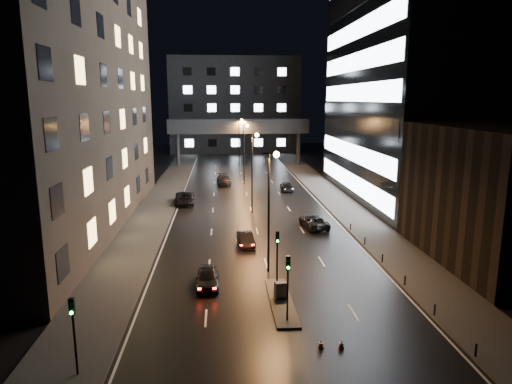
{
  "coord_description": "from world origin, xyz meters",
  "views": [
    {
      "loc": [
        -3.83,
        -28.12,
        14.29
      ],
      "look_at": [
        0.03,
        21.88,
        4.0
      ],
      "focal_mm": 32.0,
      "sensor_mm": 36.0,
      "label": 1
    }
  ],
  "objects_px": {
    "car_away_c": "(184,198)",
    "car_away_d": "(224,180)",
    "car_toward_a": "(314,222)",
    "car_toward_b": "(287,186)",
    "utility_cabinet": "(281,290)",
    "car_away_a": "(208,277)",
    "car_away_b": "(246,239)"
  },
  "relations": [
    {
      "from": "car_away_c",
      "to": "car_away_d",
      "type": "bearing_deg",
      "value": 66.27
    },
    {
      "from": "car_away_d",
      "to": "car_toward_a",
      "type": "height_order",
      "value": "car_away_d"
    },
    {
      "from": "car_away_d",
      "to": "car_toward_b",
      "type": "height_order",
      "value": "car_away_d"
    },
    {
      "from": "car_toward_a",
      "to": "utility_cabinet",
      "type": "bearing_deg",
      "value": 64.13
    },
    {
      "from": "car_away_a",
      "to": "car_away_c",
      "type": "xyz_separation_m",
      "value": [
        -4.0,
        28.69,
        0.06
      ]
    },
    {
      "from": "car_away_b",
      "to": "car_away_d",
      "type": "xyz_separation_m",
      "value": [
        -1.92,
        32.9,
        0.16
      ]
    },
    {
      "from": "car_away_c",
      "to": "car_toward_a",
      "type": "relative_size",
      "value": 1.1
    },
    {
      "from": "car_away_d",
      "to": "car_toward_b",
      "type": "relative_size",
      "value": 1.19
    },
    {
      "from": "car_away_c",
      "to": "car_toward_a",
      "type": "distance_m",
      "value": 20.3
    },
    {
      "from": "car_away_b",
      "to": "car_toward_b",
      "type": "relative_size",
      "value": 0.84
    },
    {
      "from": "utility_cabinet",
      "to": "car_away_d",
      "type": "bearing_deg",
      "value": 83.85
    },
    {
      "from": "car_away_c",
      "to": "car_toward_b",
      "type": "bearing_deg",
      "value": 25.83
    },
    {
      "from": "car_away_d",
      "to": "car_toward_a",
      "type": "relative_size",
      "value": 1.08
    },
    {
      "from": "car_away_a",
      "to": "car_away_b",
      "type": "relative_size",
      "value": 1.09
    },
    {
      "from": "car_away_a",
      "to": "car_away_c",
      "type": "relative_size",
      "value": 0.76
    },
    {
      "from": "car_away_b",
      "to": "car_away_c",
      "type": "distance_m",
      "value": 20.3
    },
    {
      "from": "car_away_a",
      "to": "car_toward_a",
      "type": "height_order",
      "value": "car_away_a"
    },
    {
      "from": "car_away_a",
      "to": "car_away_d",
      "type": "bearing_deg",
      "value": 87.25
    },
    {
      "from": "car_away_d",
      "to": "car_toward_a",
      "type": "distance_m",
      "value": 28.91
    },
    {
      "from": "car_away_d",
      "to": "utility_cabinet",
      "type": "bearing_deg",
      "value": -88.01
    },
    {
      "from": "car_away_b",
      "to": "car_away_d",
      "type": "bearing_deg",
      "value": 87.3
    },
    {
      "from": "car_away_c",
      "to": "car_away_d",
      "type": "distance_m",
      "value": 15.11
    },
    {
      "from": "car_away_b",
      "to": "car_toward_b",
      "type": "height_order",
      "value": "car_toward_b"
    },
    {
      "from": "utility_cabinet",
      "to": "car_toward_b",
      "type": "bearing_deg",
      "value": 70.34
    },
    {
      "from": "car_away_d",
      "to": "car_away_c",
      "type": "bearing_deg",
      "value": -114.37
    },
    {
      "from": "car_away_d",
      "to": "car_away_b",
      "type": "bearing_deg",
      "value": -89.35
    },
    {
      "from": "car_away_a",
      "to": "utility_cabinet",
      "type": "bearing_deg",
      "value": -28.42
    },
    {
      "from": "car_away_d",
      "to": "car_toward_a",
      "type": "xyz_separation_m",
      "value": [
        9.91,
        -27.16,
        -0.09
      ]
    },
    {
      "from": "car_away_c",
      "to": "car_away_a",
      "type": "bearing_deg",
      "value": -84.12
    },
    {
      "from": "car_away_b",
      "to": "utility_cabinet",
      "type": "xyz_separation_m",
      "value": [
        1.81,
        -12.63,
        0.1
      ]
    },
    {
      "from": "car_away_b",
      "to": "utility_cabinet",
      "type": "relative_size",
      "value": 3.27
    },
    {
      "from": "car_away_a",
      "to": "car_toward_b",
      "type": "relative_size",
      "value": 0.92
    }
  ]
}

